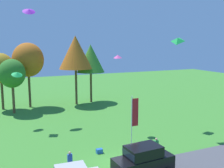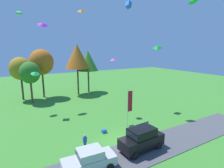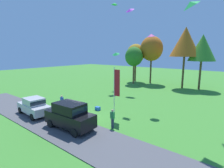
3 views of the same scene
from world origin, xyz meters
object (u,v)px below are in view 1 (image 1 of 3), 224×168
at_px(tree_center_back, 28,60).
at_px(kite_diamond_trailing_tail, 178,40).
at_px(tree_right_of_center, 12,74).
at_px(tree_far_left, 91,59).
at_px(tree_far_right, 1,68).
at_px(kite_delta_over_trees, 29,10).
at_px(car_suv_by_flagpole, 143,159).
at_px(person_on_lawn, 156,147).
at_px(tree_left_of_center, 75,52).
at_px(flag_banner, 134,116).
at_px(person_watching_sky, 70,162).
at_px(kite_delta_near_flag, 17,74).
at_px(cooler_box, 99,151).
at_px(kite_delta_topmost, 118,56).

xyz_separation_m(tree_center_back, kite_diamond_trailing_tail, (12.70, -19.52, 2.91)).
bearing_deg(tree_right_of_center, kite_diamond_trailing_tail, -47.55).
bearing_deg(tree_far_left, tree_far_right, 177.24).
bearing_deg(kite_delta_over_trees, tree_far_right, 113.39).
relative_size(car_suv_by_flagpole, person_on_lawn, 2.75).
xyz_separation_m(tree_center_back, tree_far_left, (9.89, -0.54, 0.01)).
height_order(kite_diamond_trailing_tail, kite_delta_over_trees, kite_delta_over_trees).
bearing_deg(tree_far_left, car_suv_by_flagpole, -100.58).
bearing_deg(tree_left_of_center, tree_center_back, 170.67).
xyz_separation_m(flag_banner, kite_diamond_trailing_tail, (5.89, 1.68, 6.95)).
distance_m(car_suv_by_flagpole, person_watching_sky, 5.64).
bearing_deg(tree_far_right, kite_delta_near_flag, -80.38).
xyz_separation_m(tree_far_left, cooler_box, (-6.25, -19.98, -7.15)).
height_order(person_watching_sky, tree_center_back, tree_center_back).
xyz_separation_m(car_suv_by_flagpole, tree_center_back, (-5.20, 25.65, 6.05)).
relative_size(car_suv_by_flagpole, tree_far_right, 0.55).
xyz_separation_m(car_suv_by_flagpole, tree_left_of_center, (1.94, 24.48, 7.14)).
xyz_separation_m(tree_far_right, cooler_box, (7.56, -20.65, -6.03)).
xyz_separation_m(tree_far_right, kite_delta_topmost, (11.60, -15.90, 2.25)).
relative_size(tree_center_back, tree_far_left, 1.03).
height_order(car_suv_by_flagpole, kite_delta_near_flag, kite_delta_near_flag).
distance_m(person_on_lawn, kite_delta_over_trees, 21.78).
distance_m(tree_right_of_center, tree_left_of_center, 10.21).
distance_m(person_on_lawn, kite_diamond_trailing_tail, 11.13).
distance_m(kite_diamond_trailing_tail, kite_delta_over_trees, 17.94).
height_order(tree_right_of_center, kite_diamond_trailing_tail, kite_diamond_trailing_tail).
height_order(car_suv_by_flagpole, person_on_lawn, car_suv_by_flagpole).
height_order(tree_far_right, cooler_box, tree_far_right).
relative_size(person_watching_sky, kite_delta_near_flag, 1.38).
relative_size(tree_far_right, flag_banner, 1.62).
height_order(tree_right_of_center, kite_delta_topmost, kite_delta_topmost).
height_order(tree_right_of_center, tree_far_left, tree_far_left).
distance_m(person_watching_sky, tree_right_of_center, 20.85).
bearing_deg(kite_delta_near_flag, flag_banner, -52.35).
xyz_separation_m(person_on_lawn, kite_diamond_trailing_tail, (4.72, 3.69, 9.38)).
height_order(kite_delta_topmost, kite_diamond_trailing_tail, kite_diamond_trailing_tail).
xyz_separation_m(tree_far_right, tree_far_left, (13.81, -0.66, 1.12)).
distance_m(person_watching_sky, tree_far_left, 25.23).
bearing_deg(tree_far_left, flag_banner, -98.47).
height_order(tree_center_back, kite_delta_over_trees, kite_delta_over_trees).
bearing_deg(kite_delta_over_trees, car_suv_by_flagpole, -72.33).
xyz_separation_m(person_watching_sky, tree_center_back, (-0.26, 22.94, 6.47)).
bearing_deg(kite_diamond_trailing_tail, person_watching_sky, -164.61).
xyz_separation_m(person_watching_sky, flag_banner, (6.55, 1.75, 2.43)).
height_order(person_watching_sky, tree_far_right, tree_far_right).
relative_size(person_on_lawn, tree_far_right, 0.20).
relative_size(person_watching_sky, flag_banner, 0.33).
bearing_deg(cooler_box, flag_banner, -11.99).
height_order(tree_left_of_center, kite_diamond_trailing_tail, tree_left_of_center).
bearing_deg(tree_right_of_center, person_watching_sky, -82.03).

